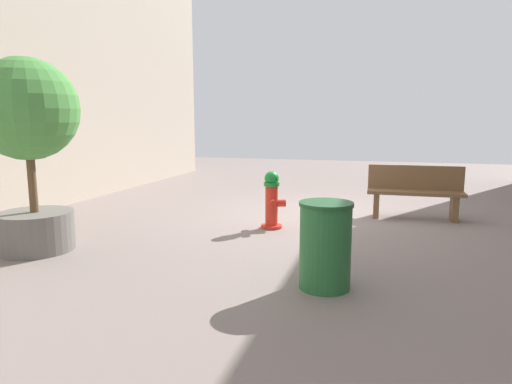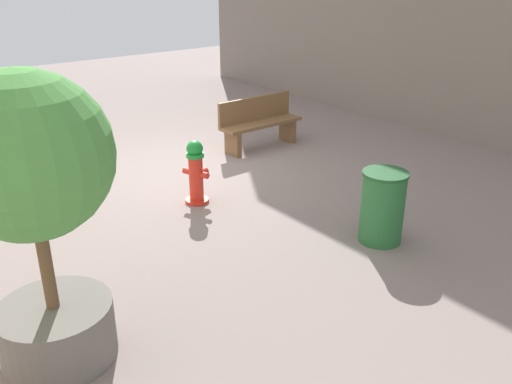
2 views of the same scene
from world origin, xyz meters
The scene contains 5 objects.
ground_plane centered at (0.00, 0.00, 0.00)m, with size 23.40×23.40×0.00m, color gray.
fire_hydrant centered at (0.53, 1.24, 0.48)m, with size 0.41×0.43×0.95m.
bench_near centered at (-1.78, -0.19, 0.50)m, with size 1.67×0.45×0.95m.
planter_tree centered at (3.33, 3.36, 1.61)m, with size 1.34×1.34×2.58m.
trash_bin centered at (-0.64, 3.69, 0.47)m, with size 0.57×0.57×0.93m.
Camera 2 is at (4.39, 7.53, 3.28)m, focal length 38.09 mm.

